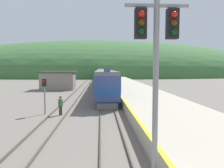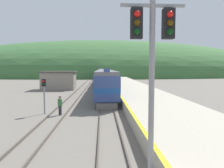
{
  "view_description": "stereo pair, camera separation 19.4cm",
  "coord_description": "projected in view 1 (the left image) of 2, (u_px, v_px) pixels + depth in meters",
  "views": [
    {
      "loc": [
        -0.7,
        -5.18,
        4.44
      ],
      "look_at": [
        0.78,
        22.51,
        2.37
      ],
      "focal_mm": 35.0,
      "sensor_mm": 36.0,
      "label": 1
    },
    {
      "loc": [
        -0.5,
        -5.19,
        4.44
      ],
      "look_at": [
        0.78,
        22.51,
        2.37
      ],
      "focal_mm": 35.0,
      "sensor_mm": 36.0,
      "label": 2
    }
  ],
  "objects": [
    {
      "name": "station_shed",
      "position": [
        58.0,
        80.0,
        44.46
      ],
      "size": [
        7.0,
        5.29,
        3.73
      ],
      "color": "gray",
      "rests_on": "ground"
    },
    {
      "name": "signal_mast_main",
      "position": [
        156.0,
        55.0,
        7.51
      ],
      "size": [
        2.2,
        0.42,
        7.45
      ],
      "color": "gray",
      "rests_on": "ground"
    },
    {
      "name": "signal_post_siding",
      "position": [
        44.0,
        88.0,
        20.78
      ],
      "size": [
        0.36,
        0.42,
        3.43
      ],
      "color": "gray",
      "rests_on": "ground"
    },
    {
      "name": "track_main",
      "position": [
        102.0,
        80.0,
        75.23
      ],
      "size": [
        1.52,
        180.0,
        0.16
      ],
      "color": "#4C443D",
      "rests_on": "ground"
    },
    {
      "name": "carriage_second",
      "position": [
        103.0,
        77.0,
        56.01
      ],
      "size": [
        2.88,
        22.53,
        4.01
      ],
      "color": "black",
      "rests_on": "ground"
    },
    {
      "name": "distant_hills",
      "position": [
        102.0,
        75.0,
        130.07
      ],
      "size": [
        213.44,
        96.05,
        39.7
      ],
      "color": "#3D6B38",
      "rests_on": "ground"
    },
    {
      "name": "express_train_lead_car",
      "position": [
        105.0,
        83.0,
        32.92
      ],
      "size": [
        2.89,
        21.61,
        4.37
      ],
      "color": "black",
      "rests_on": "ground"
    },
    {
      "name": "track_worker",
      "position": [
        60.0,
        105.0,
        20.4
      ],
      "size": [
        0.42,
        0.34,
        1.76
      ],
      "color": "#2D2D33",
      "rests_on": "ground"
    },
    {
      "name": "carriage_third",
      "position": [
        102.0,
        74.0,
        79.33
      ],
      "size": [
        2.88,
        22.53,
        4.01
      ],
      "color": "black",
      "rests_on": "ground"
    },
    {
      "name": "track_siding",
      "position": [
        89.0,
        80.0,
        74.98
      ],
      "size": [
        1.52,
        180.0,
        0.16
      ],
      "color": "#4C443D",
      "rests_on": "ground"
    },
    {
      "name": "platform",
      "position": [
        123.0,
        83.0,
        55.55
      ],
      "size": [
        6.9,
        140.0,
        1.04
      ],
      "color": "#B2A893",
      "rests_on": "ground"
    }
  ]
}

